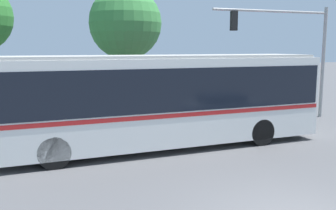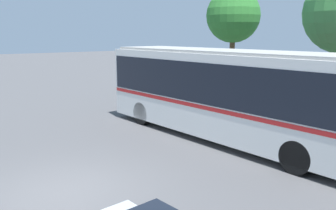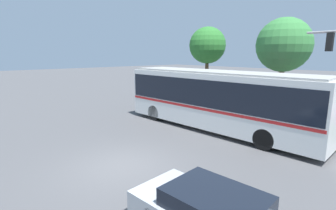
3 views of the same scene
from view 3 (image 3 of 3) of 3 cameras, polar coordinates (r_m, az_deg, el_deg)
ground_plane at (r=10.32m, az=-10.25°, el=-13.33°), size 140.00×140.00×0.00m
city_bus at (r=14.63m, az=10.78°, el=1.84°), size 11.99×3.15×3.36m
flowering_hedge at (r=16.34m, az=27.27°, el=-2.66°), size 8.83×1.19×1.38m
street_tree_left at (r=24.69m, az=8.86°, el=13.05°), size 3.40×3.40×6.79m
street_tree_centre at (r=20.69m, az=24.57°, el=12.11°), size 3.90×3.90×6.88m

